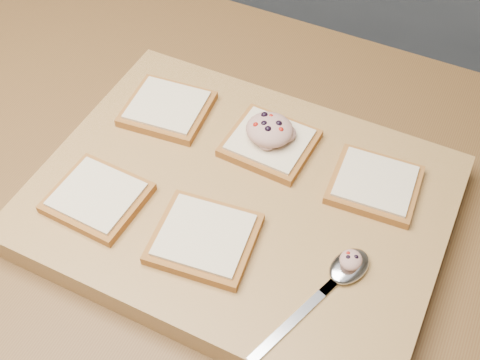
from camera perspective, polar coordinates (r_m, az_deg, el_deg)
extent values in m
cube|color=slate|center=(1.26, -3.17, -13.57)|extent=(1.90, 0.75, 0.84)
cube|color=brown|center=(0.88, -4.44, -0.80)|extent=(2.00, 0.80, 0.06)
cube|color=#B2854C|center=(0.79, 0.00, -2.21)|extent=(0.52, 0.40, 0.04)
cube|color=#A25D29|center=(0.88, -6.89, 6.71)|extent=(0.13, 0.12, 0.01)
cube|color=#FEE5C1|center=(0.87, -6.94, 7.10)|extent=(0.11, 0.10, 0.00)
cube|color=#A25D29|center=(0.83, 2.85, 3.49)|extent=(0.12, 0.11, 0.01)
cube|color=#FEE5C1|center=(0.82, 2.87, 3.87)|extent=(0.10, 0.09, 0.00)
cube|color=#A25D29|center=(0.80, 12.65, -0.44)|extent=(0.12, 0.11, 0.01)
cube|color=#FEE5C1|center=(0.79, 12.74, -0.08)|extent=(0.10, 0.09, 0.00)
cube|color=#A25D29|center=(0.79, -13.35, -1.67)|extent=(0.12, 0.11, 0.01)
cube|color=#FEE5C1|center=(0.78, -13.45, -1.32)|extent=(0.10, 0.09, 0.00)
cube|color=#A25D29|center=(0.73, -3.39, -5.57)|extent=(0.13, 0.12, 0.01)
cube|color=#FEE5C1|center=(0.72, -3.42, -5.20)|extent=(0.11, 0.11, 0.00)
ellipsoid|color=tan|center=(0.81, 2.82, 4.80)|extent=(0.06, 0.06, 0.03)
sphere|color=black|center=(0.80, 3.69, 5.32)|extent=(0.01, 0.01, 0.01)
sphere|color=black|center=(0.81, 2.33, 6.15)|extent=(0.01, 0.01, 0.01)
sphere|color=black|center=(0.79, 2.68, 4.82)|extent=(0.01, 0.01, 0.01)
sphere|color=black|center=(0.80, 2.30, 5.32)|extent=(0.01, 0.01, 0.01)
sphere|color=#A5140C|center=(0.80, 3.89, 4.77)|extent=(0.01, 0.01, 0.01)
sphere|color=#A5140C|center=(0.81, 2.95, 6.00)|extent=(0.01, 0.01, 0.01)
sphere|color=#A5140C|center=(0.80, 1.50, 5.24)|extent=(0.01, 0.01, 0.01)
ellipsoid|color=silver|center=(0.72, 10.32, -8.03)|extent=(0.06, 0.07, 0.01)
cube|color=silver|center=(0.71, 8.78, -9.67)|extent=(0.02, 0.04, 0.00)
cube|color=silver|center=(0.69, 5.35, -12.90)|extent=(0.06, 0.14, 0.00)
ellipsoid|color=tan|center=(0.71, 10.47, -7.46)|extent=(0.03, 0.03, 0.01)
sphere|color=black|center=(0.71, 10.94, -7.20)|extent=(0.01, 0.01, 0.01)
sphere|color=black|center=(0.70, 10.22, -7.25)|extent=(0.01, 0.01, 0.01)
sphere|color=#A5140C|center=(0.71, 10.23, -6.87)|extent=(0.01, 0.01, 0.01)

